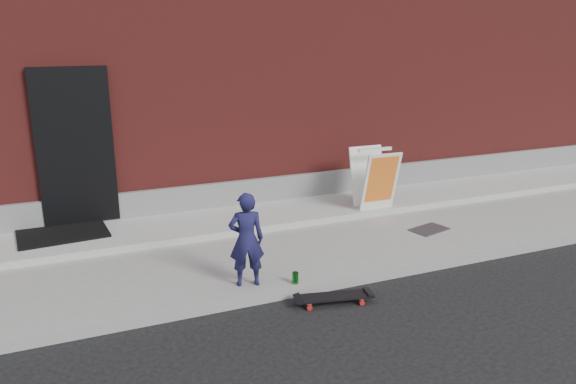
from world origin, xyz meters
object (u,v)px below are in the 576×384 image
child (246,240)px  soda_can (295,278)px  skateboard (334,297)px  pizza_sign (375,178)px

child → soda_can: child is taller
skateboard → pizza_sign: (1.88, 2.28, 0.65)m
skateboard → pizza_sign: pizza_sign is taller
child → skateboard: child is taller
pizza_sign → soda_can: bearing=-139.0°
child → skateboard: size_ratio=1.23×
skateboard → soda_can: (-0.32, 0.37, 0.14)m
pizza_sign → child: bearing=-147.8°
child → skateboard: 1.19m
skateboard → pizza_sign: 3.02m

